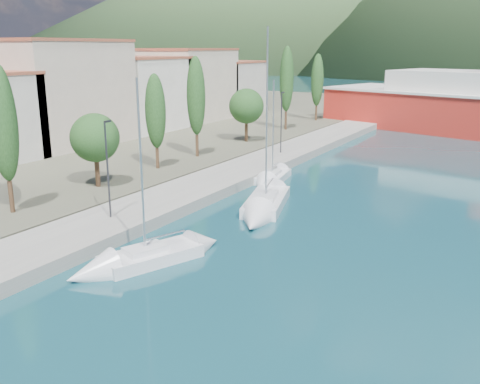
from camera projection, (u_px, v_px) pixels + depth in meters
The scene contains 9 objects.
ground at pixel (476, 99), 118.79m from camera, with size 1400.00×1400.00×0.00m, color #164650.
quay at pixel (218, 181), 44.27m from camera, with size 5.00×88.00×0.80m, color gray.
land_strip at pixel (15, 131), 70.88m from camera, with size 70.00×148.00×0.70m, color #565644.
town_buildings at pixel (101, 96), 63.08m from camera, with size 9.20×69.20×11.30m.
tree_row at pixel (191, 106), 50.79m from camera, with size 3.92×63.54×10.61m.
lamp_posts at pixel (116, 164), 33.34m from camera, with size 0.15×47.72×6.06m.
sailboat_near at pixel (121, 265), 27.46m from camera, with size 4.73×7.64×10.56m.
sailboat_mid at pixel (261, 212), 36.33m from camera, with size 5.04×9.63×13.42m.
sailboat_far at pixel (268, 181), 44.75m from camera, with size 3.10×6.61×9.35m.
Camera 1 is at (13.95, -10.37, 11.12)m, focal length 40.00 mm.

